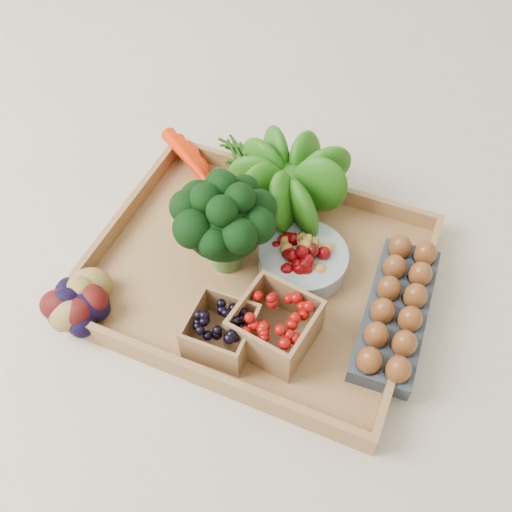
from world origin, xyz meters
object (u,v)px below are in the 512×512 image
at_px(broccoli, 225,238).
at_px(egg_carton, 396,313).
at_px(tray, 256,274).
at_px(cherry_bowl, 303,260).

xyz_separation_m(broccoli, egg_carton, (0.30, 0.00, -0.05)).
bearing_deg(egg_carton, broccoli, 177.50).
distance_m(tray, broccoli, 0.09).
height_order(broccoli, egg_carton, broccoli).
height_order(tray, broccoli, broccoli).
relative_size(broccoli, cherry_bowl, 1.13).
bearing_deg(cherry_bowl, broccoli, -161.92).
relative_size(tray, broccoli, 3.17).
bearing_deg(cherry_bowl, egg_carton, -12.55).
relative_size(tray, cherry_bowl, 3.58).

